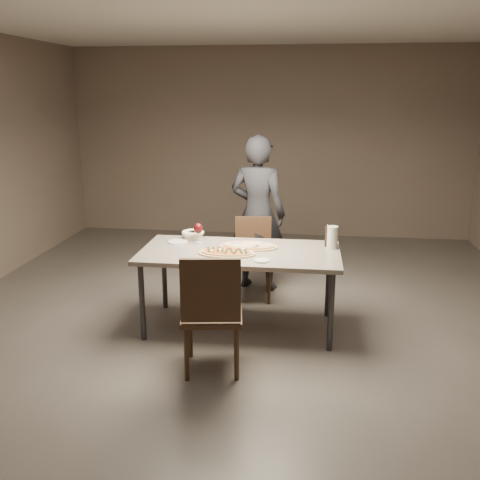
# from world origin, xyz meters

# --- Properties ---
(room) EXTENTS (7.00, 7.00, 7.00)m
(room) POSITION_xyz_m (0.00, 0.00, 1.40)
(room) COLOR #5E5751
(room) RESTS_ON ground
(dining_table) EXTENTS (1.80, 0.90, 0.75)m
(dining_table) POSITION_xyz_m (0.00, 0.00, 0.69)
(dining_table) COLOR gray
(dining_table) RESTS_ON ground
(zucchini_pizza) EXTENTS (0.51, 0.28, 0.05)m
(zucchini_pizza) POSITION_xyz_m (-0.10, -0.13, 0.77)
(zucchini_pizza) COLOR tan
(zucchini_pizza) RESTS_ON dining_table
(ham_pizza) EXTENTS (0.54, 0.30, 0.04)m
(ham_pizza) POSITION_xyz_m (0.07, 0.11, 0.77)
(ham_pizza) COLOR tan
(ham_pizza) RESTS_ON dining_table
(bread_basket) EXTENTS (0.22, 0.22, 0.08)m
(bread_basket) POSITION_xyz_m (-0.51, 0.35, 0.80)
(bread_basket) COLOR beige
(bread_basket) RESTS_ON dining_table
(oil_dish) EXTENTS (0.13, 0.13, 0.02)m
(oil_dish) POSITION_xyz_m (0.22, -0.29, 0.76)
(oil_dish) COLOR white
(oil_dish) RESTS_ON dining_table
(pepper_mill_left) EXTENTS (0.05, 0.05, 0.21)m
(pepper_mill_left) POSITION_xyz_m (0.79, 0.24, 0.85)
(pepper_mill_left) COLOR black
(pepper_mill_left) RESTS_ON dining_table
(pepper_mill_right) EXTENTS (0.05, 0.05, 0.20)m
(pepper_mill_right) POSITION_xyz_m (0.83, 0.29, 0.84)
(pepper_mill_right) COLOR black
(pepper_mill_right) RESTS_ON dining_table
(carafe) EXTENTS (0.10, 0.10, 0.21)m
(carafe) POSITION_xyz_m (0.83, 0.19, 0.85)
(carafe) COLOR silver
(carafe) RESTS_ON dining_table
(wine_glass) EXTENTS (0.09, 0.09, 0.19)m
(wine_glass) POSITION_xyz_m (-0.43, 0.21, 0.89)
(wine_glass) COLOR silver
(wine_glass) RESTS_ON dining_table
(side_plate) EXTENTS (0.19, 0.19, 0.01)m
(side_plate) POSITION_xyz_m (-0.63, 0.20, 0.76)
(side_plate) COLOR white
(side_plate) RESTS_ON dining_table
(chair_near) EXTENTS (0.53, 0.53, 0.98)m
(chair_near) POSITION_xyz_m (-0.10, -0.89, 0.55)
(chair_near) COLOR #3D2819
(chair_near) RESTS_ON ground
(chair_far) EXTENTS (0.45, 0.45, 0.86)m
(chair_far) POSITION_xyz_m (0.03, 0.83, 0.48)
(chair_far) COLOR #3D2819
(chair_far) RESTS_ON ground
(diner) EXTENTS (0.71, 0.55, 1.71)m
(diner) POSITION_xyz_m (0.06, 1.09, 0.86)
(diner) COLOR black
(diner) RESTS_ON ground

